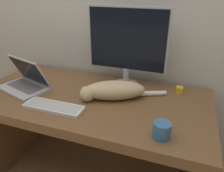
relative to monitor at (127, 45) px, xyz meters
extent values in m
cube|color=silver|center=(-0.18, 0.20, 0.25)|extent=(6.40, 0.06, 2.60)
cube|color=brown|center=(-0.18, -0.23, -0.33)|extent=(1.53, 0.74, 0.06)
cube|color=brown|center=(-0.90, -0.23, -0.71)|extent=(0.04, 0.68, 0.69)
cube|color=brown|center=(0.55, -0.23, -0.71)|extent=(0.04, 0.68, 0.69)
cylinder|color=#B2B2B7|center=(0.00, 0.00, -0.29)|extent=(0.18, 0.18, 0.02)
cylinder|color=#B2B2B7|center=(0.00, 0.00, -0.22)|extent=(0.04, 0.04, 0.12)
cube|color=#B2B2B7|center=(0.00, 0.00, 0.04)|extent=(0.53, 0.02, 0.42)
cube|color=black|center=(0.00, -0.01, 0.04)|extent=(0.51, 0.01, 0.39)
cube|color=#B7B7BC|center=(-0.65, -0.30, -0.29)|extent=(0.38, 0.30, 0.02)
cube|color=slate|center=(-0.64, -0.28, -0.28)|extent=(0.29, 0.19, 0.00)
cube|color=#B7B7BC|center=(-0.63, -0.23, -0.18)|extent=(0.34, 0.19, 0.20)
cube|color=black|center=(-0.63, -0.24, -0.18)|extent=(0.31, 0.16, 0.18)
cube|color=white|center=(-0.31, -0.44, -0.29)|extent=(0.36, 0.12, 0.02)
cube|color=#B3B3B3|center=(-0.31, -0.44, -0.28)|extent=(0.33, 0.09, 0.00)
ellipsoid|color=#D1B284|center=(-0.02, -0.20, -0.24)|extent=(0.41, 0.29, 0.12)
ellipsoid|color=white|center=(0.00, -0.20, -0.21)|extent=(0.20, 0.17, 0.05)
sphere|color=#D1B284|center=(-0.16, -0.29, -0.25)|extent=(0.10, 0.10, 0.10)
cone|color=white|center=(-0.18, -0.29, -0.21)|extent=(0.04, 0.04, 0.03)
cone|color=white|center=(-0.14, -0.28, -0.21)|extent=(0.04, 0.04, 0.03)
cylinder|color=white|center=(0.21, -0.08, -0.28)|extent=(0.18, 0.10, 0.03)
cylinder|color=teal|center=(0.32, -0.49, -0.26)|extent=(0.09, 0.09, 0.08)
cube|color=gold|center=(0.37, 0.02, -0.28)|extent=(0.04, 0.04, 0.04)
camera|label=1|loc=(0.39, -1.36, 0.38)|focal=35.00mm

